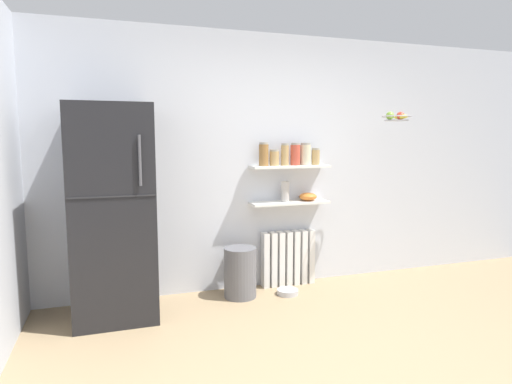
# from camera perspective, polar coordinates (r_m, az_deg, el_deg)

# --- Properties ---
(ground_plane) EXTENTS (7.04, 7.04, 0.00)m
(ground_plane) POSITION_cam_1_polar(r_m,az_deg,el_deg) (3.48, 9.00, -19.52)
(ground_plane) COLOR #9E8460
(back_wall) EXTENTS (7.04, 0.10, 2.60)m
(back_wall) POSITION_cam_1_polar(r_m,az_deg,el_deg) (4.55, 0.34, 3.87)
(back_wall) COLOR silver
(back_wall) RESTS_ON ground_plane
(refrigerator) EXTENTS (0.68, 0.74, 1.83)m
(refrigerator) POSITION_cam_1_polar(r_m,az_deg,el_deg) (3.96, -18.15, -2.55)
(refrigerator) COLOR black
(refrigerator) RESTS_ON ground_plane
(radiator) EXTENTS (0.57, 0.12, 0.58)m
(radiator) POSITION_cam_1_polar(r_m,az_deg,el_deg) (4.70, 4.19, -8.58)
(radiator) COLOR white
(radiator) RESTS_ON ground_plane
(wall_shelf_lower) EXTENTS (0.83, 0.22, 0.02)m
(wall_shelf_lower) POSITION_cam_1_polar(r_m,az_deg,el_deg) (4.55, 4.41, -1.40)
(wall_shelf_lower) COLOR white
(wall_shelf_upper) EXTENTS (0.83, 0.22, 0.02)m
(wall_shelf_upper) POSITION_cam_1_polar(r_m,az_deg,el_deg) (4.51, 4.45, 3.33)
(wall_shelf_upper) COLOR white
(storage_jar_0) EXTENTS (0.10, 0.10, 0.24)m
(storage_jar_0) POSITION_cam_1_polar(r_m,az_deg,el_deg) (4.40, 0.98, 4.93)
(storage_jar_0) COLOR olive
(storage_jar_0) RESTS_ON wall_shelf_upper
(storage_jar_1) EXTENTS (0.10, 0.10, 0.16)m
(storage_jar_1) POSITION_cam_1_polar(r_m,az_deg,el_deg) (4.44, 2.39, 4.49)
(storage_jar_1) COLOR tan
(storage_jar_1) RESTS_ON wall_shelf_upper
(storage_jar_2) EXTENTS (0.08, 0.08, 0.22)m
(storage_jar_2) POSITION_cam_1_polar(r_m,az_deg,el_deg) (4.48, 3.78, 4.89)
(storage_jar_2) COLOR tan
(storage_jar_2) RESTS_ON wall_shelf_upper
(storage_jar_3) EXTENTS (0.10, 0.10, 0.23)m
(storage_jar_3) POSITION_cam_1_polar(r_m,az_deg,el_deg) (4.52, 5.14, 4.92)
(storage_jar_3) COLOR #C64C38
(storage_jar_3) RESTS_ON wall_shelf_upper
(storage_jar_4) EXTENTS (0.11, 0.11, 0.23)m
(storage_jar_4) POSITION_cam_1_polar(r_m,az_deg,el_deg) (4.57, 6.48, 4.93)
(storage_jar_4) COLOR beige
(storage_jar_4) RESTS_ON wall_shelf_upper
(storage_jar_5) EXTENTS (0.08, 0.08, 0.18)m
(storage_jar_5) POSITION_cam_1_polar(r_m,az_deg,el_deg) (4.62, 7.78, 4.60)
(storage_jar_5) COLOR tan
(storage_jar_5) RESTS_ON wall_shelf_upper
(vase) EXTENTS (0.09, 0.09, 0.21)m
(vase) POSITION_cam_1_polar(r_m,az_deg,el_deg) (4.51, 3.83, 0.06)
(vase) COLOR #B2ADA8
(vase) RESTS_ON wall_shelf_lower
(shelf_bowl) EXTENTS (0.19, 0.19, 0.08)m
(shelf_bowl) POSITION_cam_1_polar(r_m,az_deg,el_deg) (4.62, 6.79, -0.60)
(shelf_bowl) COLOR orange
(shelf_bowl) RESTS_ON wall_shelf_lower
(trash_bin) EXTENTS (0.32, 0.32, 0.49)m
(trash_bin) POSITION_cam_1_polar(r_m,az_deg,el_deg) (4.35, -2.07, -10.42)
(trash_bin) COLOR slate
(trash_bin) RESTS_ON ground_plane
(pet_food_bowl) EXTENTS (0.21, 0.21, 0.05)m
(pet_food_bowl) POSITION_cam_1_polar(r_m,az_deg,el_deg) (4.49, 4.14, -12.84)
(pet_food_bowl) COLOR #B7B7BC
(pet_food_bowl) RESTS_ON ground_plane
(hanging_fruit_basket) EXTENTS (0.29, 0.29, 0.09)m
(hanging_fruit_basket) POSITION_cam_1_polar(r_m,az_deg,el_deg) (4.67, 17.84, 9.30)
(hanging_fruit_basket) COLOR #B2B2B7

